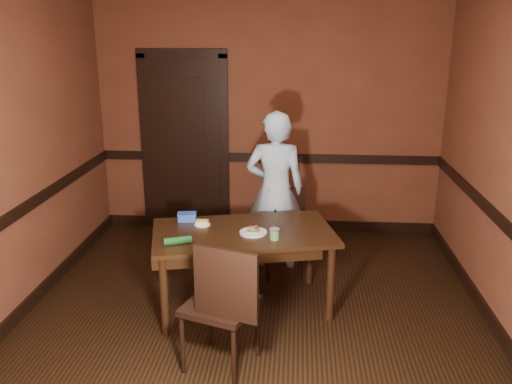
# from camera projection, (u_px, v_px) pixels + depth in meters

# --- Properties ---
(floor) EXTENTS (4.00, 4.50, 0.01)m
(floor) POSITION_uv_depth(u_px,v_px,m) (253.00, 323.00, 4.56)
(floor) COLOR black
(floor) RESTS_ON ground
(wall_back) EXTENTS (4.00, 0.02, 2.70)m
(wall_back) POSITION_uv_depth(u_px,v_px,m) (269.00, 120.00, 6.31)
(wall_back) COLOR #5E2E1C
(wall_back) RESTS_ON ground
(wall_front) EXTENTS (4.00, 0.02, 2.70)m
(wall_front) POSITION_uv_depth(u_px,v_px,m) (201.00, 319.00, 2.02)
(wall_front) COLOR #5E2E1C
(wall_front) RESTS_ON ground
(wall_left) EXTENTS (0.02, 4.50, 2.70)m
(wall_left) POSITION_uv_depth(u_px,v_px,m) (3.00, 163.00, 4.32)
(wall_left) COLOR #5E2E1C
(wall_left) RESTS_ON ground
(dado_back) EXTENTS (4.00, 0.03, 0.10)m
(dado_back) POSITION_uv_depth(u_px,v_px,m) (269.00, 158.00, 6.43)
(dado_back) COLOR black
(dado_back) RESTS_ON ground
(dado_left) EXTENTS (0.03, 4.50, 0.10)m
(dado_left) POSITION_uv_depth(u_px,v_px,m) (12.00, 216.00, 4.45)
(dado_left) COLOR black
(dado_left) RESTS_ON ground
(dado_right) EXTENTS (0.03, 4.50, 0.10)m
(dado_right) POSITION_uv_depth(u_px,v_px,m) (510.00, 230.00, 4.15)
(dado_right) COLOR black
(dado_right) RESTS_ON ground
(baseboard_back) EXTENTS (4.00, 0.03, 0.12)m
(baseboard_back) POSITION_uv_depth(u_px,v_px,m) (268.00, 224.00, 6.68)
(baseboard_back) COLOR black
(baseboard_back) RESTS_ON ground
(baseboard_left) EXTENTS (0.03, 4.50, 0.12)m
(baseboard_left) POSITION_uv_depth(u_px,v_px,m) (25.00, 307.00, 4.70)
(baseboard_left) COLOR black
(baseboard_left) RESTS_ON ground
(baseboard_right) EXTENTS (0.03, 4.50, 0.12)m
(baseboard_right) POSITION_uv_depth(u_px,v_px,m) (496.00, 327.00, 4.40)
(baseboard_right) COLOR black
(baseboard_right) RESTS_ON ground
(door) EXTENTS (1.05, 0.07, 2.20)m
(door) POSITION_uv_depth(u_px,v_px,m) (185.00, 141.00, 6.43)
(door) COLOR black
(door) RESTS_ON ground
(dining_table) EXTENTS (1.69, 1.20, 0.72)m
(dining_table) POSITION_uv_depth(u_px,v_px,m) (244.00, 269.00, 4.74)
(dining_table) COLOR black
(dining_table) RESTS_ON floor
(chair_far) EXTENTS (0.51, 0.51, 0.85)m
(chair_far) POSITION_uv_depth(u_px,v_px,m) (279.00, 233.00, 5.39)
(chair_far) COLOR black
(chair_far) RESTS_ON floor
(chair_near) EXTENTS (0.60, 0.60, 1.00)m
(chair_near) POSITION_uv_depth(u_px,v_px,m) (220.00, 303.00, 3.87)
(chair_near) COLOR black
(chair_near) RESTS_ON floor
(person) EXTENTS (0.59, 0.39, 1.62)m
(person) POSITION_uv_depth(u_px,v_px,m) (275.00, 191.00, 5.45)
(person) COLOR #A8C5DD
(person) RESTS_ON floor
(sandwich_plate) EXTENTS (0.23, 0.23, 0.06)m
(sandwich_plate) POSITION_uv_depth(u_px,v_px,m) (253.00, 231.00, 4.58)
(sandwich_plate) COLOR silver
(sandwich_plate) RESTS_ON dining_table
(sauce_jar) EXTENTS (0.08, 0.08, 0.10)m
(sauce_jar) POSITION_uv_depth(u_px,v_px,m) (275.00, 234.00, 4.43)
(sauce_jar) COLOR #529041
(sauce_jar) RESTS_ON dining_table
(cheese_saucer) EXTENTS (0.14, 0.14, 0.04)m
(cheese_saucer) POSITION_uv_depth(u_px,v_px,m) (202.00, 223.00, 4.76)
(cheese_saucer) COLOR silver
(cheese_saucer) RESTS_ON dining_table
(food_tub) EXTENTS (0.18, 0.14, 0.07)m
(food_tub) POSITION_uv_depth(u_px,v_px,m) (187.00, 217.00, 4.87)
(food_tub) COLOR blue
(food_tub) RESTS_ON dining_table
(wrapped_veg) EXTENTS (0.23, 0.14, 0.06)m
(wrapped_veg) POSITION_uv_depth(u_px,v_px,m) (177.00, 240.00, 4.34)
(wrapped_veg) COLOR #124218
(wrapped_veg) RESTS_ON dining_table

